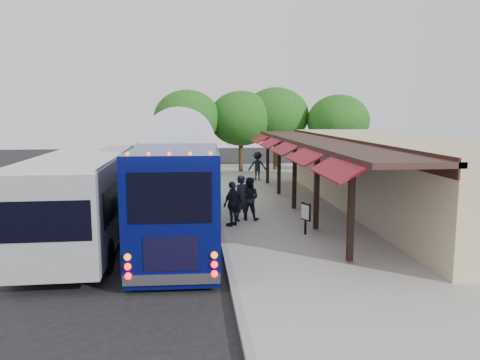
{
  "coord_description": "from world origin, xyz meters",
  "views": [
    {
      "loc": [
        -1.0,
        -17.55,
        4.8
      ],
      "look_at": [
        1.07,
        2.86,
        1.8
      ],
      "focal_mm": 35.0,
      "sensor_mm": 36.0,
      "label": 1
    }
  ],
  "objects_px": {
    "ped_b": "(249,198)",
    "sign_board": "(306,213)",
    "coach_bus": "(182,181)",
    "ped_a": "(242,198)",
    "ped_d": "(257,166)",
    "ped_c": "(233,204)",
    "city_bus": "(91,190)"
  },
  "relations": [
    {
      "from": "coach_bus",
      "to": "sign_board",
      "type": "distance_m",
      "value": 4.92
    },
    {
      "from": "ped_b",
      "to": "ped_c",
      "type": "height_order",
      "value": "ped_b"
    },
    {
      "from": "coach_bus",
      "to": "ped_a",
      "type": "xyz_separation_m",
      "value": [
        2.52,
        1.54,
        -0.99
      ]
    },
    {
      "from": "ped_d",
      "to": "sign_board",
      "type": "xyz_separation_m",
      "value": [
        -0.16,
        -14.5,
        -0.15
      ]
    },
    {
      "from": "coach_bus",
      "to": "ped_c",
      "type": "xyz_separation_m",
      "value": [
        2.05,
        0.68,
        -1.05
      ]
    },
    {
      "from": "city_bus",
      "to": "ped_b",
      "type": "distance_m",
      "value": 6.57
    },
    {
      "from": "city_bus",
      "to": "ped_b",
      "type": "bearing_deg",
      "value": 13.01
    },
    {
      "from": "ped_a",
      "to": "ped_d",
      "type": "height_order",
      "value": "ped_a"
    },
    {
      "from": "ped_a",
      "to": "ped_b",
      "type": "relative_size",
      "value": 1.06
    },
    {
      "from": "ped_a",
      "to": "ped_b",
      "type": "xyz_separation_m",
      "value": [
        0.32,
        0.2,
        -0.05
      ]
    },
    {
      "from": "ped_a",
      "to": "sign_board",
      "type": "height_order",
      "value": "ped_a"
    },
    {
      "from": "ped_d",
      "to": "sign_board",
      "type": "relative_size",
      "value": 1.6
    },
    {
      "from": "ped_b",
      "to": "coach_bus",
      "type": "bearing_deg",
      "value": 53.89
    },
    {
      "from": "ped_a",
      "to": "ped_d",
      "type": "bearing_deg",
      "value": 52.54
    },
    {
      "from": "ped_c",
      "to": "ped_d",
      "type": "relative_size",
      "value": 0.95
    },
    {
      "from": "sign_board",
      "to": "city_bus",
      "type": "bearing_deg",
      "value": 147.85
    },
    {
      "from": "ped_a",
      "to": "sign_board",
      "type": "relative_size",
      "value": 1.63
    },
    {
      "from": "sign_board",
      "to": "ped_c",
      "type": "bearing_deg",
      "value": 123.5
    },
    {
      "from": "ped_d",
      "to": "sign_board",
      "type": "bearing_deg",
      "value": 97.85
    },
    {
      "from": "ped_d",
      "to": "ped_a",
      "type": "bearing_deg",
      "value": 87.51
    },
    {
      "from": "coach_bus",
      "to": "ped_c",
      "type": "distance_m",
      "value": 2.4
    },
    {
      "from": "ped_a",
      "to": "coach_bus",
      "type": "bearing_deg",
      "value": -175.11
    },
    {
      "from": "ped_d",
      "to": "sign_board",
      "type": "distance_m",
      "value": 14.5
    },
    {
      "from": "city_bus",
      "to": "ped_b",
      "type": "height_order",
      "value": "city_bus"
    },
    {
      "from": "coach_bus",
      "to": "ped_d",
      "type": "height_order",
      "value": "coach_bus"
    },
    {
      "from": "ped_a",
      "to": "sign_board",
      "type": "distance_m",
      "value": 3.32
    },
    {
      "from": "city_bus",
      "to": "sign_board",
      "type": "bearing_deg",
      "value": -8.92
    },
    {
      "from": "city_bus",
      "to": "sign_board",
      "type": "relative_size",
      "value": 10.19
    },
    {
      "from": "ped_b",
      "to": "sign_board",
      "type": "xyz_separation_m",
      "value": [
        1.84,
        -2.72,
        -0.11
      ]
    },
    {
      "from": "coach_bus",
      "to": "ped_b",
      "type": "relative_size",
      "value": 6.68
    },
    {
      "from": "ped_c",
      "to": "ped_d",
      "type": "distance_m",
      "value": 13.14
    },
    {
      "from": "city_bus",
      "to": "sign_board",
      "type": "height_order",
      "value": "city_bus"
    }
  ]
}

